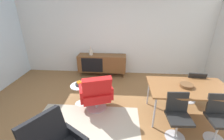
% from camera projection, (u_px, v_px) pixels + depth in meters
% --- Properties ---
extents(ground_plane, '(8.32, 8.32, 0.00)m').
position_uv_depth(ground_plane, '(106.00, 122.00, 3.17)').
color(ground_plane, olive).
extents(wall_back, '(6.80, 0.12, 2.80)m').
position_uv_depth(wall_back, '(114.00, 33.00, 4.99)').
color(wall_back, silver).
rests_on(wall_back, ground_plane).
extents(sideboard, '(1.60, 0.45, 0.72)m').
position_uv_depth(sideboard, '(102.00, 63.00, 5.12)').
color(sideboard, brown).
rests_on(sideboard, ground_plane).
extents(vase_cobalt, '(0.13, 0.13, 0.29)m').
position_uv_depth(vase_cobalt, '(91.00, 52.00, 4.99)').
color(vase_cobalt, beige).
rests_on(vase_cobalt, sideboard).
extents(dining_table, '(1.60, 0.90, 0.74)m').
position_uv_depth(dining_table, '(189.00, 89.00, 3.08)').
color(dining_table, brown).
rests_on(dining_table, ground_plane).
extents(wooden_bowl_on_table, '(0.26, 0.26, 0.06)m').
position_uv_depth(wooden_bowl_on_table, '(186.00, 85.00, 3.05)').
color(wooden_bowl_on_table, brown).
rests_on(wooden_bowl_on_table, dining_table).
extents(dining_chair_front_right, '(0.41, 0.43, 0.86)m').
position_uv_depth(dining_chair_front_right, '(219.00, 117.00, 2.63)').
color(dining_chair_front_right, black).
rests_on(dining_chair_front_right, ground_plane).
extents(dining_chair_back_right, '(0.43, 0.45, 0.86)m').
position_uv_depth(dining_chair_back_right, '(192.00, 85.00, 3.66)').
color(dining_chair_back_right, black).
rests_on(dining_chair_back_right, ground_plane).
extents(dining_chair_front_left, '(0.42, 0.44, 0.86)m').
position_uv_depth(dining_chair_front_left, '(178.00, 115.00, 2.68)').
color(dining_chair_front_left, black).
rests_on(dining_chair_front_left, ground_plane).
extents(lounge_chair_red, '(0.84, 0.81, 0.95)m').
position_uv_depth(lounge_chair_red, '(96.00, 92.00, 3.37)').
color(lounge_chair_red, red).
rests_on(lounge_chair_red, ground_plane).
extents(side_table_round, '(0.44, 0.44, 0.52)m').
position_uv_depth(side_table_round, '(80.00, 92.00, 3.64)').
color(side_table_round, white).
rests_on(side_table_round, ground_plane).
extents(fruit_bowl, '(0.20, 0.20, 0.11)m').
position_uv_depth(fruit_bowl, '(80.00, 84.00, 3.54)').
color(fruit_bowl, '#262628').
rests_on(fruit_bowl, side_table_round).
extents(area_rug, '(2.20, 1.70, 0.01)m').
position_uv_depth(area_rug, '(83.00, 133.00, 2.90)').
color(area_rug, '#B7AD99').
rests_on(area_rug, ground_plane).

